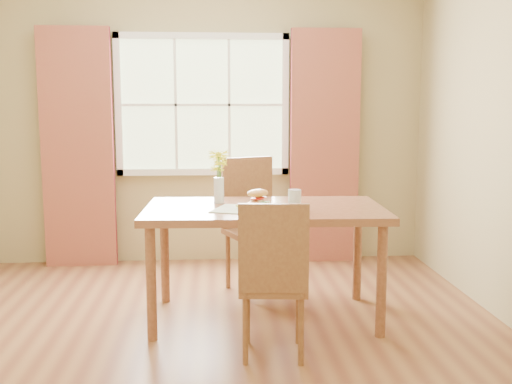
{
  "coord_description": "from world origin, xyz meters",
  "views": [
    {
      "loc": [
        0.09,
        -3.83,
        1.51
      ],
      "look_at": [
        0.38,
        0.2,
        0.91
      ],
      "focal_mm": 42.0,
      "sensor_mm": 36.0,
      "label": 1
    }
  ],
  "objects_px": {
    "flower_vase": "(219,170)",
    "water_glass": "(295,200)",
    "chair_far": "(252,218)",
    "dining_table": "(264,218)",
    "croissant_sandwich": "(258,198)",
    "chair_near": "(273,274)"
  },
  "relations": [
    {
      "from": "chair_far",
      "to": "croissant_sandwich",
      "type": "height_order",
      "value": "chair_far"
    },
    {
      "from": "chair_far",
      "to": "chair_near",
      "type": "bearing_deg",
      "value": -111.36
    },
    {
      "from": "dining_table",
      "to": "chair_far",
      "type": "height_order",
      "value": "chair_far"
    },
    {
      "from": "chair_far",
      "to": "water_glass",
      "type": "relative_size",
      "value": 8.09
    },
    {
      "from": "dining_table",
      "to": "water_glass",
      "type": "height_order",
      "value": "water_glass"
    },
    {
      "from": "flower_vase",
      "to": "dining_table",
      "type": "bearing_deg",
      "value": -30.83
    },
    {
      "from": "dining_table",
      "to": "croissant_sandwich",
      "type": "bearing_deg",
      "value": -119.27
    },
    {
      "from": "chair_far",
      "to": "water_glass",
      "type": "xyz_separation_m",
      "value": [
        0.23,
        -0.81,
        0.27
      ]
    },
    {
      "from": "flower_vase",
      "to": "water_glass",
      "type": "bearing_deg",
      "value": -29.94
    },
    {
      "from": "water_glass",
      "to": "flower_vase",
      "type": "distance_m",
      "value": 0.61
    },
    {
      "from": "dining_table",
      "to": "water_glass",
      "type": "bearing_deg",
      "value": -26.46
    },
    {
      "from": "croissant_sandwich",
      "to": "chair_near",
      "type": "bearing_deg",
      "value": -115.38
    },
    {
      "from": "dining_table",
      "to": "chair_far",
      "type": "bearing_deg",
      "value": 94.95
    },
    {
      "from": "chair_near",
      "to": "water_glass",
      "type": "xyz_separation_m",
      "value": [
        0.2,
        0.6,
        0.34
      ]
    },
    {
      "from": "chair_near",
      "to": "water_glass",
      "type": "bearing_deg",
      "value": 76.44
    },
    {
      "from": "dining_table",
      "to": "flower_vase",
      "type": "relative_size",
      "value": 4.4
    },
    {
      "from": "flower_vase",
      "to": "croissant_sandwich",
      "type": "bearing_deg",
      "value": -46.38
    },
    {
      "from": "croissant_sandwich",
      "to": "water_glass",
      "type": "xyz_separation_m",
      "value": [
        0.25,
        -0.02,
        -0.01
      ]
    },
    {
      "from": "water_glass",
      "to": "flower_vase",
      "type": "bearing_deg",
      "value": 150.06
    },
    {
      "from": "chair_near",
      "to": "croissant_sandwich",
      "type": "xyz_separation_m",
      "value": [
        -0.04,
        0.62,
        0.35
      ]
    },
    {
      "from": "water_glass",
      "to": "croissant_sandwich",
      "type": "bearing_deg",
      "value": 175.17
    },
    {
      "from": "chair_far",
      "to": "flower_vase",
      "type": "bearing_deg",
      "value": -140.32
    }
  ]
}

